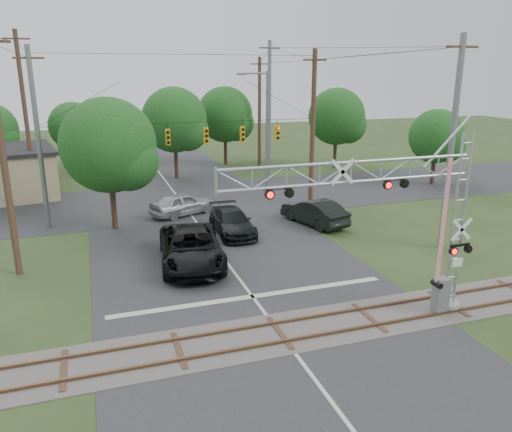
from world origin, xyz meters
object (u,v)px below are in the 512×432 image
object	(u,v)px
pickup_black	(191,247)
car_dark	(232,222)
crossing_gantry	(394,212)
traffic_signal_span	(200,134)
sedan_silver	(183,204)
streetlight	(265,126)

from	to	relation	value
pickup_black	car_dark	world-z (taller)	pickup_black
pickup_black	car_dark	bearing A→B (deg)	57.72
crossing_gantry	car_dark	world-z (taller)	crossing_gantry
traffic_signal_span	pickup_black	size ratio (longest dim) A/B	2.81
pickup_black	traffic_signal_span	bearing A→B (deg)	80.57
crossing_gantry	traffic_signal_span	xyz separation A→B (m)	(-3.63, 18.37, 1.03)
crossing_gantry	car_dark	distance (m)	13.98
traffic_signal_span	sedan_silver	xyz separation A→B (m)	(-1.41, -0.00, -4.91)
traffic_signal_span	streetlight	size ratio (longest dim) A/B	1.94
traffic_signal_span	car_dark	size ratio (longest dim) A/B	3.62
pickup_black	streetlight	distance (m)	18.01
crossing_gantry	sedan_silver	distance (m)	19.44
crossing_gantry	traffic_signal_span	world-z (taller)	traffic_signal_span
car_dark	sedan_silver	distance (m)	5.69
sedan_silver	streetlight	distance (m)	10.60
crossing_gantry	traffic_signal_span	bearing A→B (deg)	101.18
traffic_signal_span	pickup_black	distance (m)	11.09
traffic_signal_span	sedan_silver	distance (m)	5.11
traffic_signal_span	crossing_gantry	bearing A→B (deg)	-78.82
streetlight	traffic_signal_span	bearing A→B (deg)	-142.42
pickup_black	streetlight	xyz separation A→B (m)	(9.33, 14.70, 4.62)
traffic_signal_span	sedan_silver	bearing A→B (deg)	-179.94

